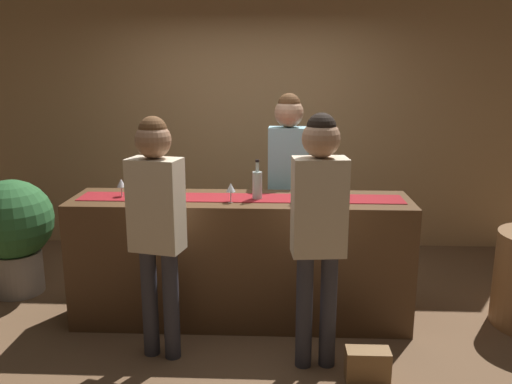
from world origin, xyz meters
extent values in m
plane|color=brown|center=(0.00, 0.00, 0.00)|extent=(10.00, 10.00, 0.00)
cube|color=tan|center=(0.00, 1.90, 1.45)|extent=(6.00, 0.12, 2.90)
cube|color=#543821|center=(0.00, 0.00, 0.50)|extent=(2.59, 0.60, 0.99)
cube|color=maroon|center=(0.00, 0.00, 1.00)|extent=(2.46, 0.28, 0.01)
cylinder|color=brown|center=(0.48, -0.04, 1.10)|extent=(0.07, 0.07, 0.21)
cylinder|color=brown|center=(0.48, -0.04, 1.24)|extent=(0.03, 0.03, 0.08)
cylinder|color=black|center=(0.48, -0.04, 1.29)|extent=(0.03, 0.03, 0.02)
cylinder|color=#194723|center=(0.68, 0.06, 1.10)|extent=(0.07, 0.07, 0.21)
cylinder|color=#194723|center=(0.68, 0.06, 1.24)|extent=(0.03, 0.03, 0.08)
cylinder|color=black|center=(0.68, 0.06, 1.29)|extent=(0.03, 0.03, 0.02)
cylinder|color=#B2C6C1|center=(0.13, -0.02, 1.10)|extent=(0.07, 0.07, 0.21)
cylinder|color=#B2C6C1|center=(0.13, -0.02, 1.24)|extent=(0.03, 0.03, 0.08)
cylinder|color=black|center=(0.13, -0.02, 1.29)|extent=(0.03, 0.03, 0.02)
cylinder|color=silver|center=(-0.06, -0.12, 0.99)|extent=(0.06, 0.06, 0.00)
cylinder|color=silver|center=(-0.06, -0.12, 1.03)|extent=(0.01, 0.01, 0.08)
cone|color=silver|center=(-0.06, -0.12, 1.10)|extent=(0.07, 0.07, 0.06)
cylinder|color=silver|center=(-0.92, 0.00, 0.99)|extent=(0.06, 0.06, 0.00)
cylinder|color=silver|center=(-0.92, 0.00, 1.03)|extent=(0.01, 0.01, 0.08)
cone|color=silver|center=(-0.92, 0.00, 1.10)|extent=(0.07, 0.07, 0.06)
cylinder|color=#26262B|center=(0.45, 0.58, 0.41)|extent=(0.11, 0.11, 0.82)
cylinder|color=#26262B|center=(0.29, 0.58, 0.41)|extent=(0.11, 0.11, 0.82)
cube|color=#99D1E0|center=(0.37, 0.58, 1.15)|extent=(0.35, 0.21, 0.65)
sphere|color=tan|center=(0.37, 0.58, 1.59)|extent=(0.25, 0.25, 0.25)
sphere|color=brown|center=(0.37, 0.58, 1.66)|extent=(0.19, 0.19, 0.19)
cylinder|color=#33333D|center=(0.47, -0.68, 0.40)|extent=(0.11, 0.11, 0.80)
cylinder|color=#33333D|center=(0.63, -0.66, 0.40)|extent=(0.11, 0.11, 0.80)
cube|color=beige|center=(0.55, -0.67, 1.11)|extent=(0.36, 0.23, 0.63)
sphere|color=tan|center=(0.55, -0.67, 1.54)|extent=(0.24, 0.24, 0.24)
sphere|color=black|center=(0.55, -0.67, 1.61)|extent=(0.19, 0.19, 0.19)
cylinder|color=#33333D|center=(-0.59, -0.57, 0.39)|extent=(0.11, 0.11, 0.78)
cylinder|color=#33333D|center=(-0.43, -0.61, 0.39)|extent=(0.11, 0.11, 0.78)
cube|color=beige|center=(-0.51, -0.59, 1.09)|extent=(0.38, 0.27, 0.62)
sphere|color=#9E7051|center=(-0.51, -0.59, 1.52)|extent=(0.23, 0.23, 0.23)
sphere|color=brown|center=(-0.51, -0.59, 1.58)|extent=(0.18, 0.18, 0.18)
cylinder|color=#9E9389|center=(-2.02, 0.42, 0.19)|extent=(0.43, 0.43, 0.38)
sphere|color=#2D6633|center=(-2.02, 0.42, 0.67)|extent=(0.70, 0.70, 0.70)
cube|color=olive|center=(0.87, -0.85, 0.11)|extent=(0.28, 0.14, 0.22)
camera|label=1|loc=(0.29, -3.94, 1.98)|focal=37.46mm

